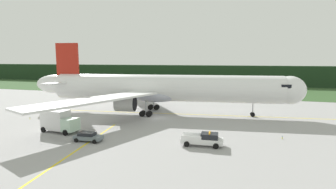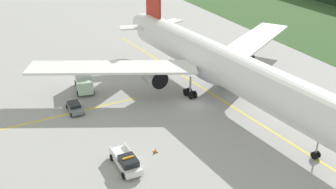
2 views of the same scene
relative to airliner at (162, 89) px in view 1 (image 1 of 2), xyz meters
The scene contains 12 objects.
ground 7.03m from the airliner, 86.70° to the right, with size 320.00×320.00×0.00m, color #9C9B9A.
grass_verge 46.44m from the airliner, 89.68° to the left, with size 320.00×38.61×0.04m, color #305027.
distant_tree_line 69.37m from the airliner, 89.79° to the left, with size 288.00×6.97×8.72m, color #1B321B.
taxiway_centerline_main 5.45m from the airliner, ahead, with size 76.50×0.30×0.01m, color yellow.
taxiway_centerline_spur 25.63m from the airliner, 98.35° to the right, with size 26.13×0.30×0.01m, color yellow.
airliner is the anchor object (origin of this frame).
ops_pickup_truck 22.72m from the airliner, 57.76° to the right, with size 5.80×2.51×1.94m.
catering_truck 22.20m from the airliner, 121.78° to the right, with size 6.35×3.22×3.71m.
staff_car 22.46m from the airliner, 101.41° to the right, with size 4.13×2.09×1.30m.
apron_cone 18.59m from the airliner, 55.14° to the right, with size 0.47×0.47×0.60m.
taxiway_edge_light_east 26.37m from the airliner, 29.25° to the right, with size 0.12×0.12×0.45m.
taxiway_edge_light_west 26.89m from the airliner, 151.40° to the right, with size 0.12×0.12×0.50m.
Camera 1 is at (16.74, -48.98, 11.74)m, focal length 28.21 mm.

